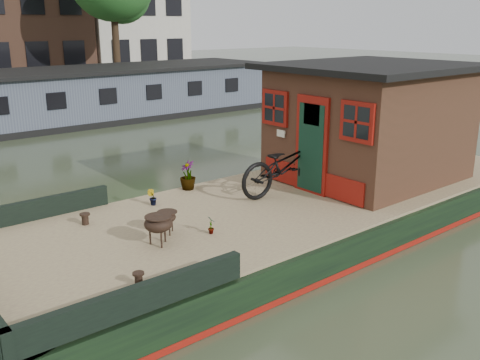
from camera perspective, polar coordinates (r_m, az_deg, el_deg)
ground at (r=10.59m, az=5.78°, el=-5.09°), size 120.00×120.00×0.00m
houseboat_hull at (r=9.65m, az=0.19°, el=-5.45°), size 14.01×4.02×0.60m
houseboat_deck at (r=10.38m, az=5.87°, el=-1.87°), size 11.80×3.80×0.05m
bow_bulwark at (r=7.79m, az=-21.70°, el=-7.80°), size 3.00×4.00×0.35m
cabin at (r=11.69m, az=13.69°, el=6.16°), size 4.00×3.50×2.42m
bicycle at (r=10.43m, az=4.84°, el=1.64°), size 2.18×0.82×1.13m
potted_plant_b at (r=9.91m, az=-9.36°, el=-1.83°), size 0.21×0.21×0.30m
potted_plant_d at (r=10.73m, az=-5.59°, el=0.52°), size 0.38×0.38×0.59m
potted_plant_e at (r=8.48m, az=-3.10°, el=-4.79°), size 0.14×0.18×0.30m
brazier_front at (r=8.13m, az=-8.68°, el=-5.33°), size 0.44×0.44×0.46m
brazier_rear at (r=8.56m, az=-7.74°, el=-4.49°), size 0.45×0.45×0.37m
bollard_port at (r=9.23m, az=-16.19°, el=-4.01°), size 0.17×0.17×0.19m
bollard_stbd at (r=7.03m, az=-10.76°, el=-10.31°), size 0.15×0.15×0.17m
far_houseboat at (r=22.24m, az=-20.83°, el=7.87°), size 20.40×4.40×2.11m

